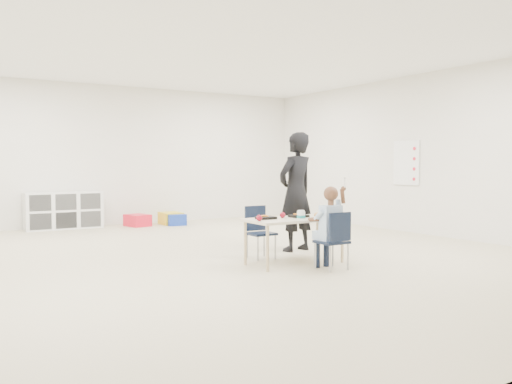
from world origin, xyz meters
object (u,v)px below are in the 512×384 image
adult (296,192)px  child (332,224)px  chair_near (332,241)px  table (294,241)px  cubby_shelf (64,210)px

adult → child: bearing=59.5°
chair_near → table: bearing=105.8°
table → chair_near: size_ratio=1.83×
cubby_shelf → adult: 4.95m
child → cubby_shelf: 5.99m
child → adult: bearing=71.2°
chair_near → child: (0.00, 0.00, 0.20)m
child → cubby_shelf: (-1.79, 5.71, -0.18)m
table → child: (0.15, -0.53, 0.25)m
table → adult: size_ratio=0.74×
table → chair_near: (0.15, -0.53, 0.05)m
chair_near → cubby_shelf: size_ratio=0.48×
cubby_shelf → chair_near: bearing=-72.6°
cubby_shelf → adult: adult is taller
chair_near → adult: 1.48m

